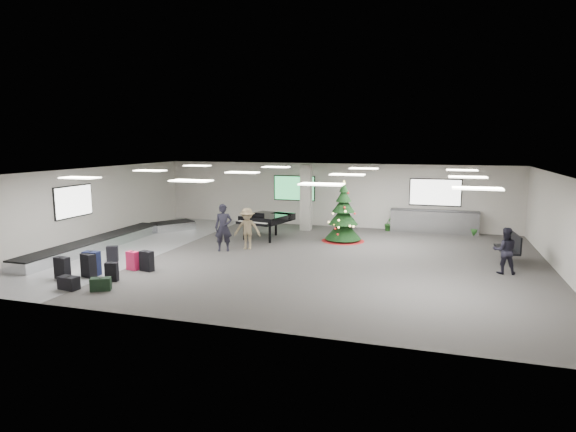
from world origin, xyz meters
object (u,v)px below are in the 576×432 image
(pink_suitcase, at_px, (133,261))
(grand_piano, at_px, (266,219))
(potted_plant_left, at_px, (389,223))
(traveler_b, at_px, (247,229))
(potted_plant_right, at_px, (474,227))
(baggage_carousel, at_px, (114,240))
(traveler_bench, at_px, (505,251))
(service_counter, at_px, (434,221))
(bench, at_px, (510,246))
(traveler_a, at_px, (223,228))
(christmas_tree, at_px, (343,220))

(pink_suitcase, relative_size, grand_piano, 0.26)
(grand_piano, xyz_separation_m, potted_plant_left, (5.07, 3.49, -0.52))
(traveler_b, relative_size, potted_plant_right, 2.13)
(potted_plant_right, bearing_deg, baggage_carousel, -155.76)
(traveler_bench, bearing_deg, pink_suitcase, 11.04)
(service_counter, bearing_deg, bench, -62.75)
(bench, distance_m, potted_plant_right, 5.08)
(traveler_a, bearing_deg, pink_suitcase, -135.74)
(traveler_a, relative_size, traveler_b, 1.13)
(service_counter, xyz_separation_m, grand_piano, (-7.16, -3.64, 0.35))
(traveler_b, distance_m, potted_plant_left, 7.64)
(baggage_carousel, relative_size, service_counter, 2.40)
(grand_piano, xyz_separation_m, bench, (9.81, -1.51, -0.29))
(bench, height_order, potted_plant_right, bench)
(christmas_tree, relative_size, traveler_b, 1.61)
(service_counter, relative_size, bench, 2.34)
(pink_suitcase, height_order, traveler_bench, traveler_bench)
(grand_piano, relative_size, bench, 1.46)
(pink_suitcase, bearing_deg, traveler_a, 74.28)
(grand_piano, xyz_separation_m, potted_plant_right, (8.93, 3.49, -0.51))
(grand_piano, bearing_deg, service_counter, 40.42)
(pink_suitcase, relative_size, traveler_a, 0.35)
(christmas_tree, height_order, bench, christmas_tree)
(christmas_tree, relative_size, grand_piano, 1.06)
(pink_suitcase, bearing_deg, christmas_tree, 59.77)
(traveler_a, bearing_deg, christmas_tree, 19.05)
(traveler_a, bearing_deg, service_counter, 19.79)
(pink_suitcase, xyz_separation_m, traveler_bench, (11.94, 3.20, 0.45))
(christmas_tree, bearing_deg, potted_plant_right, 28.39)
(service_counter, xyz_separation_m, traveler_b, (-7.15, -5.85, 0.28))
(pink_suitcase, height_order, bench, bench)
(baggage_carousel, xyz_separation_m, potted_plant_left, (10.75, 6.58, 0.17))
(pink_suitcase, bearing_deg, baggage_carousel, 145.26)
(traveler_b, relative_size, traveler_bench, 1.08)
(traveler_bench, height_order, potted_plant_left, traveler_bench)
(traveler_a, xyz_separation_m, potted_plant_right, (9.70, 6.28, -0.55))
(service_counter, distance_m, grand_piano, 8.04)
(pink_suitcase, xyz_separation_m, potted_plant_left, (7.58, 9.80, 0.06))
(christmas_tree, distance_m, traveler_a, 5.30)
(christmas_tree, bearing_deg, traveler_bench, -30.89)
(potted_plant_right, bearing_deg, grand_piano, -158.65)
(bench, bearing_deg, pink_suitcase, -163.72)
(baggage_carousel, distance_m, traveler_a, 4.98)
(baggage_carousel, xyz_separation_m, pink_suitcase, (3.17, -3.22, 0.10))
(traveler_a, height_order, traveler_bench, traveler_a)
(baggage_carousel, relative_size, potted_plant_right, 12.47)
(baggage_carousel, bearing_deg, service_counter, 27.67)
(pink_suitcase, xyz_separation_m, traveler_a, (1.75, 3.52, 0.62))
(bench, distance_m, traveler_bench, 1.66)
(service_counter, distance_m, pink_suitcase, 13.88)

